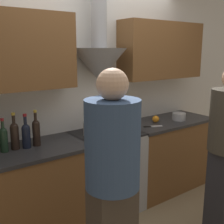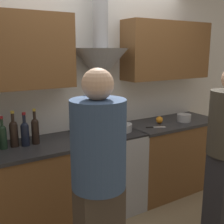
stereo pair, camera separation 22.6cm
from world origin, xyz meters
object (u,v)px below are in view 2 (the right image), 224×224
wine_bottle_7 (25,132)px  stock_pot (94,128)px  mixing_bowl (120,127)px  wine_bottle_6 (14,132)px  person_foreground_left (99,184)px  saucepan (184,118)px  wine_bottle_8 (35,130)px  wine_bottle_5 (3,136)px  orange_fruit (159,120)px  stove_range (107,171)px

wine_bottle_7 → stock_pot: bearing=-2.5°
mixing_bowl → wine_bottle_6: bearing=175.7°
person_foreground_left → wine_bottle_7: bearing=100.4°
wine_bottle_6 → person_foreground_left: size_ratio=0.20×
wine_bottle_6 → saucepan: wine_bottle_6 is taller
wine_bottle_6 → wine_bottle_8: size_ratio=0.99×
wine_bottle_5 → wine_bottle_8: size_ratio=0.89×
wine_bottle_7 → wine_bottle_5: bearing=175.4°
mixing_bowl → saucepan: saucepan is taller
orange_fruit → wine_bottle_7: bearing=178.8°
stove_range → wine_bottle_7: 1.06m
wine_bottle_5 → mixing_bowl: bearing=-3.5°
wine_bottle_5 → saucepan: size_ratio=1.77×
wine_bottle_5 → saucepan: bearing=-3.7°
wine_bottle_8 → orange_fruit: (1.53, -0.04, -0.10)m
wine_bottle_6 → orange_fruit: (1.73, -0.06, -0.10)m
stock_pot → saucepan: size_ratio=1.32×
wine_bottle_7 → wine_bottle_8: wine_bottle_8 is taller
saucepan → stock_pot: bearing=175.7°
wine_bottle_6 → wine_bottle_8: bearing=-6.1°
saucepan → person_foreground_left: person_foreground_left is taller
wine_bottle_7 → mixing_bowl: wine_bottle_7 is taller
person_foreground_left → stock_pot: bearing=63.4°
wine_bottle_8 → person_foreground_left: bearing=-84.9°
wine_bottle_8 → saucepan: (1.86, -0.13, -0.09)m
stove_range → stock_pot: stock_pot is taller
wine_bottle_8 → orange_fruit: 1.54m
wine_bottle_5 → orange_fruit: bearing=-1.5°
stock_pot → wine_bottle_5: bearing=177.1°
orange_fruit → person_foreground_left: size_ratio=0.05×
stove_range → mixing_bowl: size_ratio=3.54×
person_foreground_left → orange_fruit: bearing=36.0°
stove_range → wine_bottle_8: wine_bottle_8 is taller
wine_bottle_5 → person_foreground_left: size_ratio=0.18×
wine_bottle_8 → stock_pot: bearing=-3.4°
wine_bottle_7 → person_foreground_left: size_ratio=0.19×
wine_bottle_5 → stock_pot: size_ratio=1.34×
stock_pot → mixing_bowl: bearing=-5.0°
stock_pot → saucepan: stock_pot is taller
saucepan → wine_bottle_8: bearing=176.0°
wine_bottle_6 → person_foreground_left: (0.29, -1.10, -0.12)m
orange_fruit → stock_pot: bearing=179.8°
wine_bottle_5 → mixing_bowl: 1.24m
wine_bottle_6 → wine_bottle_5: bearing=-173.9°
saucepan → wine_bottle_7: bearing=176.4°
wine_bottle_6 → saucepan: 2.07m
wine_bottle_7 → orange_fruit: wine_bottle_7 is taller
wine_bottle_8 → orange_fruit: wine_bottle_8 is taller
stove_range → wine_bottle_6: (-0.97, 0.06, 0.60)m
stove_range → wine_bottle_8: 0.98m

